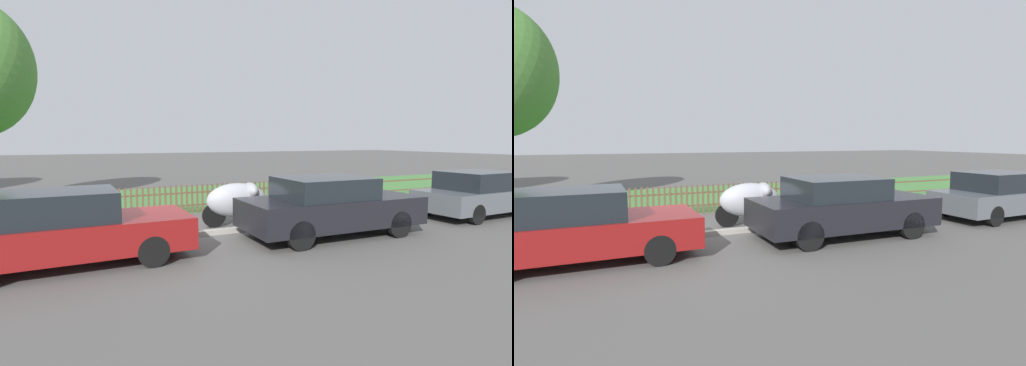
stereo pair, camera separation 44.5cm
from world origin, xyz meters
TOP-DOWN VIEW (x-y plane):
  - ground_plane at (0.00, 0.00)m, footprint 120.00×120.00m
  - kerb_stone at (0.00, 0.10)m, footprint 42.07×0.20m
  - grass_strip at (0.00, 6.60)m, footprint 42.07×6.98m
  - park_fence at (0.00, 3.12)m, footprint 42.07×0.05m
  - parked_car_black_saloon at (-2.00, -1.04)m, footprint 4.43×1.84m
  - parked_car_navy_estate at (3.75, -1.19)m, footprint 4.39×1.91m
  - parked_car_red_compact at (9.34, -1.06)m, footprint 4.17×1.86m
  - covered_motorcycle at (2.21, 0.80)m, footprint 1.88×0.86m

SIDE VIEW (x-z plane):
  - ground_plane at x=0.00m, z-range 0.00..0.00m
  - grass_strip at x=0.00m, z-range 0.00..0.01m
  - kerb_stone at x=0.00m, z-range 0.00..0.12m
  - park_fence at x=0.00m, z-range 0.00..0.90m
  - parked_car_red_compact at x=9.34m, z-range 0.00..1.36m
  - parked_car_black_saloon at x=-2.00m, z-range 0.00..1.40m
  - covered_motorcycle at x=2.21m, z-range 0.12..1.28m
  - parked_car_navy_estate at x=3.75m, z-range 0.02..1.45m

